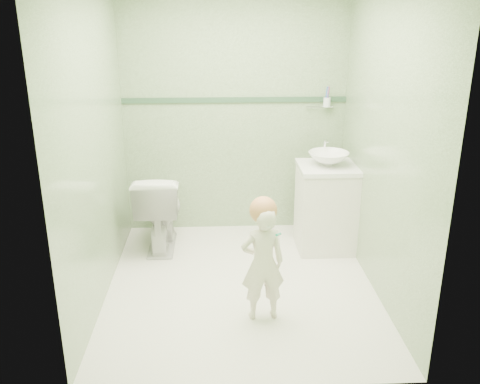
{
  "coord_description": "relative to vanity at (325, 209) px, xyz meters",
  "views": [
    {
      "loc": [
        -0.19,
        -3.83,
        2.21
      ],
      "look_at": [
        0.0,
        0.15,
        0.78
      ],
      "focal_mm": 38.76,
      "sensor_mm": 36.0,
      "label": 1
    }
  ],
  "objects": [
    {
      "name": "toddler",
      "position": [
        -0.7,
        -1.17,
        0.04
      ],
      "size": [
        0.35,
        0.25,
        0.89
      ],
      "primitive_type": "imported",
      "rotation": [
        0.0,
        0.0,
        3.25
      ],
      "color": "silver",
      "rests_on": "ground"
    },
    {
      "name": "trim_stripe",
      "position": [
        -0.84,
        0.54,
        0.95
      ],
      "size": [
        2.2,
        0.02,
        0.05
      ],
      "primitive_type": "cube",
      "color": "#315239",
      "rests_on": "room_shell"
    },
    {
      "name": "vanity",
      "position": [
        0.0,
        0.0,
        0.0
      ],
      "size": [
        0.52,
        0.5,
        0.8
      ],
      "primitive_type": "cube",
      "color": "white",
      "rests_on": "ground"
    },
    {
      "name": "room_shell",
      "position": [
        -0.84,
        -0.7,
        0.8
      ],
      "size": [
        2.5,
        2.54,
        2.4
      ],
      "color": "gray",
      "rests_on": "ground"
    },
    {
      "name": "counter",
      "position": [
        0.0,
        0.0,
        0.41
      ],
      "size": [
        0.54,
        0.52,
        0.04
      ],
      "primitive_type": "cube",
      "color": "white",
      "rests_on": "vanity"
    },
    {
      "name": "faucet",
      "position": [
        0.0,
        0.19,
        0.57
      ],
      "size": [
        0.03,
        0.13,
        0.18
      ],
      "color": "silver",
      "rests_on": "counter"
    },
    {
      "name": "toilet",
      "position": [
        -1.58,
        0.1,
        -0.02
      ],
      "size": [
        0.43,
        0.74,
        0.76
      ],
      "primitive_type": "imported",
      "rotation": [
        0.0,
        0.0,
        3.14
      ],
      "color": "white",
      "rests_on": "ground"
    },
    {
      "name": "basin",
      "position": [
        0.0,
        0.0,
        0.49
      ],
      "size": [
        0.37,
        0.37,
        0.13
      ],
      "primitive_type": "imported",
      "color": "white",
      "rests_on": "counter"
    },
    {
      "name": "ground",
      "position": [
        -0.84,
        -0.7,
        -0.4
      ],
      "size": [
        2.5,
        2.5,
        0.0
      ],
      "primitive_type": "plane",
      "color": "white",
      "rests_on": "ground"
    },
    {
      "name": "hair_cap",
      "position": [
        -0.7,
        -1.14,
        0.45
      ],
      "size": [
        0.2,
        0.2,
        0.2
      ],
      "primitive_type": "sphere",
      "color": "#C5804E",
      "rests_on": "toddler"
    },
    {
      "name": "teal_toothbrush",
      "position": [
        -0.62,
        -1.29,
        0.33
      ],
      "size": [
        0.11,
        0.14,
        0.08
      ],
      "color": "#179876",
      "rests_on": "toddler"
    },
    {
      "name": "cup_holder",
      "position": [
        0.05,
        0.48,
        0.93
      ],
      "size": [
        0.26,
        0.07,
        0.21
      ],
      "color": "silver",
      "rests_on": "room_shell"
    }
  ]
}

